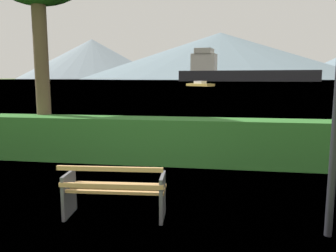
{
  "coord_description": "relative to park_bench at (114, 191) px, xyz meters",
  "views": [
    {
      "loc": [
        1.54,
        -4.71,
        2.11
      ],
      "look_at": [
        0.0,
        5.22,
        0.66
      ],
      "focal_mm": 35.8,
      "sensor_mm": 36.0,
      "label": 1
    }
  ],
  "objects": [
    {
      "name": "fishing_boat_near",
      "position": [
        -3.52,
        80.44,
        0.04
      ],
      "size": [
        7.54,
        7.93,
        1.32
      ],
      "color": "gold",
      "rests_on": "water_surface"
    },
    {
      "name": "park_bench",
      "position": [
        0.0,
        0.0,
        0.0
      ],
      "size": [
        1.56,
        0.68,
        0.87
      ],
      "color": "tan",
      "rests_on": "ground_plane"
    },
    {
      "name": "distant_hills",
      "position": [
        74.63,
        563.5,
        38.59
      ],
      "size": [
        830.28,
        444.9,
        89.15
      ],
      "color": "gray",
      "rests_on": "ground_plane"
    },
    {
      "name": "cargo_ship_large",
      "position": [
        10.31,
        195.06,
        4.94
      ],
      "size": [
        78.83,
        24.16,
        19.18
      ],
      "color": "#232328",
      "rests_on": "water_surface"
    },
    {
      "name": "ground_plane",
      "position": [
        -0.0,
        0.06,
        -0.42
      ],
      "size": [
        1400.0,
        1400.0,
        0.0
      ],
      "primitive_type": "plane",
      "color": "#567A38"
    },
    {
      "name": "hedge_row",
      "position": [
        -0.0,
        3.39,
        0.14
      ],
      "size": [
        12.7,
        0.82,
        1.12
      ],
      "primitive_type": "cube",
      "color": "#2D6B28",
      "rests_on": "ground_plane"
    },
    {
      "name": "water_surface",
      "position": [
        -0.0,
        308.76,
        -0.42
      ],
      "size": [
        620.0,
        620.0,
        0.0
      ],
      "primitive_type": "plane",
      "color": "#6B8EA3",
      "rests_on": "ground_plane"
    }
  ]
}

